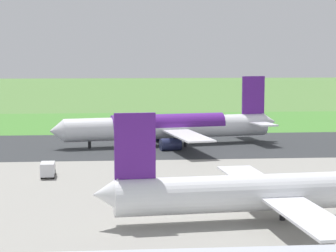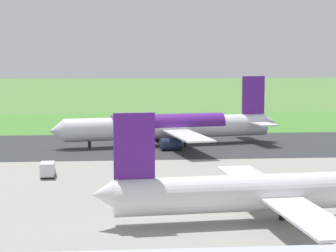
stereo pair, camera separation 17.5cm
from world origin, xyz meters
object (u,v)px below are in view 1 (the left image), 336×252
Objects in this scene: airliner_parked_mid at (281,191)px; service_truck_baggage at (48,169)px; traffic_cone_orange at (189,125)px; no_stopping_sign at (207,121)px; airliner_main at (170,127)px.

service_truck_baggage is at bearing -43.18° from airliner_parked_mid.
service_truck_baggage is at bearing 65.58° from traffic_cone_orange.
service_truck_baggage reaches higher than no_stopping_sign.
airliner_parked_mid is 87.55× the size of traffic_cone_orange.
service_truck_baggage is (23.99, 35.37, -2.95)m from airliner_main.
traffic_cone_orange is at bearing -103.52° from airliner_main.
airliner_main reaches higher than traffic_cone_orange.
airliner_parked_mid is at bearing 86.72° from no_stopping_sign.
airliner_main reaches higher than service_truck_baggage.
traffic_cone_orange is at bearing -90.26° from airliner_parked_mid.
airliner_main is 66.35m from airliner_parked_mid.
no_stopping_sign is (-14.46, -38.96, -2.99)m from airliner_main.
airliner_main is at bearing -82.68° from airliner_parked_mid.
airliner_main reaches higher than airliner_parked_mid.
service_truck_baggage is 2.58× the size of no_stopping_sign.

